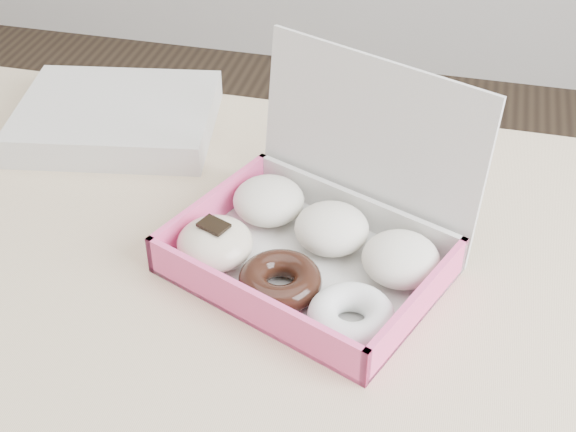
# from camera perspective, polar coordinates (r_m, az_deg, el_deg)

# --- Properties ---
(table) EXTENTS (1.20, 0.80, 0.75)m
(table) POSITION_cam_1_polar(r_m,az_deg,el_deg) (1.00, -4.12, -7.30)
(table) COLOR tan
(table) RESTS_ON ground
(donut_box) EXTENTS (0.37, 0.35, 0.22)m
(donut_box) POSITION_cam_1_polar(r_m,az_deg,el_deg) (0.93, 1.82, -1.69)
(donut_box) COLOR silver
(donut_box) RESTS_ON table
(newspapers) EXTENTS (0.31, 0.27, 0.04)m
(newspapers) POSITION_cam_1_polar(r_m,az_deg,el_deg) (1.20, -12.06, 6.89)
(newspapers) COLOR beige
(newspapers) RESTS_ON table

